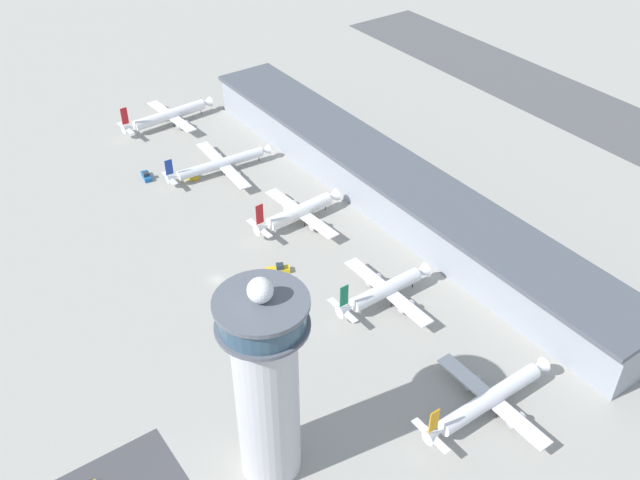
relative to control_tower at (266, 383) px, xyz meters
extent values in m
plane|color=#9E9B93|center=(-66.65, 21.74, -27.76)|extent=(1000.00, 1000.00, 0.00)
cube|color=#9399A3|center=(-66.65, 91.74, -20.61)|extent=(201.95, 22.00, 14.29)
cube|color=#4C515B|center=(-66.65, 91.74, -12.66)|extent=(201.95, 25.00, 1.60)
cube|color=#515154|center=(-66.65, 209.62, -27.75)|extent=(302.93, 44.00, 0.01)
cylinder|color=#BCBCC1|center=(0.00, 0.00, -5.69)|extent=(13.85, 13.85, 44.13)
cylinder|color=#565B66|center=(0.00, 0.00, 16.78)|extent=(19.21, 19.21, 0.80)
cylinder|color=#334C60|center=(0.00, 0.00, 19.71)|extent=(17.68, 17.68, 5.07)
cylinder|color=#565B66|center=(0.00, 0.00, 22.75)|extent=(19.21, 19.21, 1.00)
sphere|color=white|center=(0.00, 0.00, 25.84)|extent=(5.18, 5.18, 5.18)
cylinder|color=white|center=(-168.64, 55.51, -23.43)|extent=(6.42, 32.46, 4.40)
cone|color=white|center=(-169.78, 73.58, -23.43)|extent=(4.64, 4.23, 4.40)
cone|color=white|center=(-167.46, 36.78, -23.43)|extent=(4.29, 5.52, 3.96)
cube|color=white|center=(-168.68, 56.16, -24.20)|extent=(34.47, 6.54, 0.44)
cylinder|color=#A8A8B2|center=(-175.93, 56.70, -25.53)|extent=(2.72, 4.99, 2.42)
cylinder|color=#A8A8B2|center=(-161.57, 57.61, -25.53)|extent=(2.72, 4.99, 2.42)
cube|color=red|center=(-167.40, 35.73, -17.70)|extent=(0.48, 2.81, 7.05)
cube|color=white|center=(-167.37, 35.33, -22.99)|extent=(12.43, 2.77, 0.24)
cylinder|color=black|center=(-169.58, 70.41, -26.69)|extent=(0.28, 0.28, 2.13)
cylinder|color=black|center=(-165.56, 55.55, -26.69)|extent=(0.28, 0.28, 2.13)
cylinder|color=black|center=(-171.71, 55.16, -26.69)|extent=(0.28, 0.28, 2.13)
cylinder|color=silver|center=(-121.57, 54.04, -23.87)|extent=(5.74, 34.63, 3.70)
cone|color=silver|center=(-120.45, 72.91, -23.87)|extent=(3.89, 3.55, 3.70)
cone|color=silver|center=(-122.72, 34.62, -23.87)|extent=(3.59, 4.63, 3.33)
cube|color=silver|center=(-121.53, 54.73, -24.52)|extent=(39.04, 6.69, 0.44)
cylinder|color=#A8A8B2|center=(-129.61, 56.21, -25.64)|extent=(2.27, 4.19, 2.04)
cylinder|color=#A8A8B2|center=(-113.32, 55.24, -25.64)|extent=(2.27, 4.19, 2.04)
cube|color=navy|center=(-122.77, 33.73, -19.05)|extent=(0.47, 2.81, 5.92)
cube|color=silver|center=(-122.80, 33.33, -23.50)|extent=(10.47, 2.61, 0.24)
cylinder|color=black|center=(-120.62, 70.05, -26.74)|extent=(0.28, 0.28, 2.04)
cylinder|color=black|center=(-118.99, 53.78, -26.74)|extent=(0.28, 0.28, 2.04)
cylinder|color=black|center=(-124.16, 54.08, -26.74)|extent=(0.28, 0.28, 2.04)
cylinder|color=white|center=(-77.38, 60.14, -23.36)|extent=(6.03, 25.28, 4.48)
cone|color=white|center=(-78.29, 74.65, -23.36)|extent=(4.73, 4.31, 4.48)
cone|color=white|center=(-76.44, 44.96, -23.36)|extent=(4.36, 5.62, 4.04)
cube|color=white|center=(-77.42, 60.64, -24.15)|extent=(35.89, 6.61, 0.44)
cylinder|color=#A8A8B2|center=(-84.96, 61.17, -25.51)|extent=(2.77, 5.08, 2.47)
cylinder|color=#A8A8B2|center=(-70.00, 62.10, -25.51)|extent=(2.77, 5.08, 2.47)
cube|color=red|center=(-76.37, 43.88, -17.53)|extent=(0.47, 2.81, 7.18)
cube|color=white|center=(-76.35, 43.48, -22.92)|extent=(12.66, 2.78, 0.24)
cylinder|color=black|center=(-78.09, 71.44, -26.68)|extent=(0.28, 0.28, 2.15)
cylinder|color=black|center=(-74.23, 60.04, -26.68)|extent=(0.28, 0.28, 2.15)
cylinder|color=black|center=(-80.50, 59.65, -26.68)|extent=(0.28, 0.28, 2.15)
cylinder|color=silver|center=(-28.66, 58.03, -23.12)|extent=(4.60, 24.23, 4.33)
cone|color=silver|center=(-28.82, 72.07, -23.12)|extent=(4.38, 3.95, 4.33)
cone|color=silver|center=(-28.50, 43.34, -23.12)|extent=(3.96, 5.24, 3.90)
cube|color=silver|center=(-28.67, 58.51, -23.87)|extent=(35.68, 4.80, 0.44)
cylinder|color=#A8A8B2|center=(-36.16, 59.43, -25.18)|extent=(2.44, 4.79, 2.38)
cylinder|color=#A8A8B2|center=(-21.20, 59.59, -25.18)|extent=(2.44, 4.79, 2.38)
cube|color=#14704C|center=(-28.49, 42.30, -17.48)|extent=(0.33, 2.80, 6.93)
cube|color=silver|center=(-28.48, 41.90, -22.68)|extent=(12.15, 2.13, 0.24)
cylinder|color=black|center=(-28.78, 68.92, -26.52)|extent=(0.28, 0.28, 2.47)
cylinder|color=black|center=(-25.63, 57.74, -26.52)|extent=(0.28, 0.28, 2.47)
cylinder|color=black|center=(-31.69, 57.68, -26.52)|extent=(0.28, 0.28, 2.47)
cylinder|color=silver|center=(18.14, 53.05, -23.43)|extent=(4.26, 32.23, 4.21)
cone|color=silver|center=(18.12, 71.06, -23.43)|extent=(4.22, 3.79, 4.21)
cone|color=silver|center=(18.17, 34.42, -23.43)|extent=(3.80, 5.06, 3.79)
cube|color=silver|center=(18.14, 53.70, -24.16)|extent=(35.19, 4.45, 0.44)
cylinder|color=#A8A8B2|center=(10.75, 54.69, -25.44)|extent=(2.32, 4.63, 2.32)
cylinder|color=#A8A8B2|center=(25.53, 54.71, -25.44)|extent=(2.32, 4.63, 2.32)
cube|color=orange|center=(18.17, 33.40, -17.96)|extent=(0.30, 2.80, 6.74)
cube|color=silver|center=(18.17, 33.00, -23.01)|extent=(11.79, 2.02, 0.24)
cylinder|color=black|center=(18.12, 67.97, -26.64)|extent=(0.28, 0.28, 2.22)
cylinder|color=black|center=(21.09, 52.90, -26.64)|extent=(0.28, 0.28, 2.22)
cylinder|color=black|center=(15.19, 52.89, -26.64)|extent=(0.28, 0.28, 2.22)
cube|color=black|center=(-134.09, 28.79, -27.70)|extent=(6.11, 3.34, 0.12)
cube|color=#195699|center=(-134.09, 28.79, -26.95)|extent=(7.21, 3.62, 1.61)
cube|color=#232D38|center=(-133.41, 28.67, -25.49)|extent=(2.41, 2.51, 1.32)
cube|color=black|center=(-58.55, 39.07, -27.70)|extent=(4.91, 6.80, 0.12)
cube|color=gold|center=(-58.55, 39.07, -26.90)|extent=(5.52, 7.94, 1.71)
cube|color=#232D38|center=(-58.23, 39.75, -25.34)|extent=(2.97, 3.00, 1.40)
cube|color=black|center=(-125.03, 42.10, -27.70)|extent=(6.06, 5.12, 0.12)
cube|color=gold|center=(-125.03, 42.10, -26.97)|extent=(7.02, 5.83, 1.57)
cube|color=#232D38|center=(-124.46, 42.49, -25.55)|extent=(2.86, 2.84, 1.28)
camera|label=1|loc=(89.96, -49.76, 114.35)|focal=40.00mm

